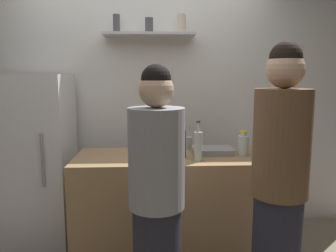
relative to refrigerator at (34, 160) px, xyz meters
name	(u,v)px	position (x,y,z in m)	size (l,w,h in m)	color
back_wall_assembly	(141,100)	(0.98, 0.40, 0.52)	(4.80, 0.32, 2.60)	white
refrigerator	(34,160)	(0.00, 0.00, 0.00)	(0.67, 0.63, 1.57)	white
counter	(168,207)	(1.22, -0.33, -0.34)	(1.54, 0.66, 0.90)	#9E7A51
baking_pan	(212,151)	(1.60, -0.28, 0.14)	(0.34, 0.24, 0.05)	gray
utensil_holder	(187,143)	(1.40, -0.08, 0.17)	(0.10, 0.10, 0.22)	#B2B2B7
wine_bottle_pale_glass	(198,145)	(1.44, -0.52, 0.24)	(0.07, 0.07, 0.32)	#B2BFB2
wine_bottle_amber_glass	(181,143)	(1.32, -0.40, 0.23)	(0.08, 0.08, 0.31)	#472814
water_bottle_plastic	(243,145)	(1.85, -0.35, 0.20)	(0.09, 0.09, 0.21)	silver
person_grey_hoodie	(157,201)	(1.11, -1.09, 0.01)	(0.34, 0.34, 1.62)	#262633
person_brown_jacket	(279,187)	(1.87, -1.10, 0.09)	(0.34, 0.34, 1.75)	#262633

